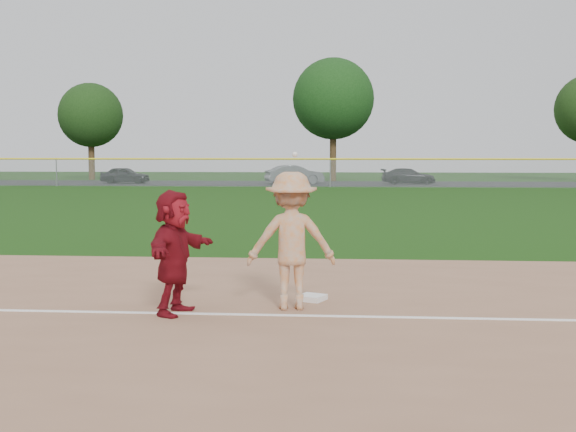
# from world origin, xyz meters

# --- Properties ---
(ground) EXTENTS (160.00, 160.00, 0.00)m
(ground) POSITION_xyz_m (0.00, 0.00, 0.00)
(ground) COLOR #143A0B
(ground) RESTS_ON ground
(foul_line) EXTENTS (60.00, 0.10, 0.01)m
(foul_line) POSITION_xyz_m (0.00, -0.80, 0.03)
(foul_line) COLOR white
(foul_line) RESTS_ON infield_dirt
(parking_asphalt) EXTENTS (120.00, 10.00, 0.01)m
(parking_asphalt) POSITION_xyz_m (0.00, 46.00, 0.01)
(parking_asphalt) COLOR black
(parking_asphalt) RESTS_ON ground
(first_base) EXTENTS (0.52, 0.52, 0.09)m
(first_base) POSITION_xyz_m (0.48, 0.34, 0.06)
(first_base) COLOR white
(first_base) RESTS_ON infield_dirt
(base_runner) EXTENTS (0.95, 1.81, 1.86)m
(base_runner) POSITION_xyz_m (-1.52, -0.79, 0.95)
(base_runner) COLOR maroon
(base_runner) RESTS_ON infield_dirt
(car_left) EXTENTS (3.87, 1.61, 1.31)m
(car_left) POSITION_xyz_m (-16.45, 45.09, 0.67)
(car_left) COLOR black
(car_left) RESTS_ON parking_asphalt
(car_mid) EXTENTS (4.75, 2.94, 1.48)m
(car_mid) POSITION_xyz_m (-2.88, 44.78, 0.75)
(car_mid) COLOR #56595E
(car_mid) RESTS_ON parking_asphalt
(car_right) EXTENTS (4.32, 1.98, 1.22)m
(car_right) POSITION_xyz_m (5.99, 45.63, 0.62)
(car_right) COLOR black
(car_right) RESTS_ON parking_asphalt
(first_base_play) EXTENTS (1.46, 0.96, 2.42)m
(first_base_play) POSITION_xyz_m (0.19, -0.29, 1.08)
(first_base_play) COLOR #A8A8AB
(first_base_play) RESTS_ON infield_dirt
(outfield_fence) EXTENTS (110.00, 0.12, 110.00)m
(outfield_fence) POSITION_xyz_m (0.00, 40.00, 1.96)
(outfield_fence) COLOR #999EA0
(outfield_fence) RESTS_ON ground
(tree_1) EXTENTS (5.80, 5.80, 8.75)m
(tree_1) POSITION_xyz_m (-22.00, 53.00, 5.83)
(tree_1) COLOR #3D2916
(tree_1) RESTS_ON ground
(tree_2) EXTENTS (7.00, 7.00, 10.58)m
(tree_2) POSITION_xyz_m (0.00, 51.50, 7.06)
(tree_2) COLOR #3B2A15
(tree_2) RESTS_ON ground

